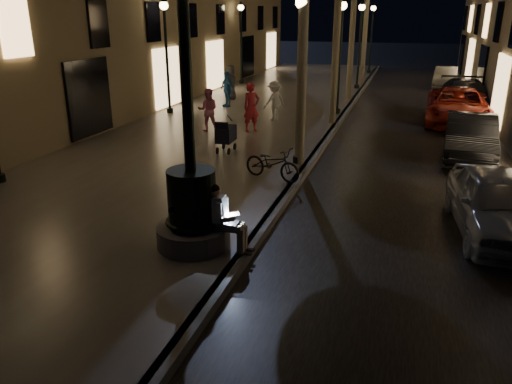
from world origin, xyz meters
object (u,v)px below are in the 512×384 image
(lamp_curb_a, at_px, (301,57))
(car_second, at_px, (470,138))
(car_fifth, at_px, (445,77))
(pedestrian_red, at_px, (252,107))
(lamp_curb_b, at_px, (341,41))
(lamp_curb_c, at_px, (360,34))
(seated_man_laptop, at_px, (223,216))
(lamp_curb_d, at_px, (372,29))
(lamp_left_c, at_px, (241,32))
(car_rear, at_px, (465,96))
(car_third, at_px, (458,106))
(bicycle, at_px, (272,163))
(pedestrian_blue, at_px, (227,89))
(pedestrian_dark, at_px, (231,82))
(car_front, at_px, (496,204))
(stroller, at_px, (226,134))
(fountain_lamppost, at_px, (192,195))
(lamp_left_b, at_px, (166,41))
(pedestrian_white, at_px, (274,101))
(pedestrian_pink, at_px, (208,110))

(lamp_curb_a, xyz_separation_m, car_second, (4.93, 2.61, -2.54))
(car_fifth, relative_size, pedestrian_red, 2.08)
(lamp_curb_b, relative_size, lamp_curb_c, 1.00)
(seated_man_laptop, xyz_separation_m, lamp_curb_d, (0.09, 30.00, 2.35))
(lamp_left_c, distance_m, car_rear, 13.76)
(car_third, height_order, bicycle, car_third)
(pedestrian_blue, bearing_deg, pedestrian_red, -24.30)
(pedestrian_dark, bearing_deg, car_front, -151.19)
(stroller, bearing_deg, car_rear, 50.83)
(car_second, bearing_deg, lamp_left_c, 135.89)
(fountain_lamppost, xyz_separation_m, pedestrian_blue, (-4.49, 14.14, -0.20))
(seated_man_laptop, relative_size, pedestrian_red, 0.71)
(lamp_left_b, xyz_separation_m, car_second, (12.03, -3.39, -2.54))
(seated_man_laptop, distance_m, car_rear, 17.89)
(lamp_curb_b, xyz_separation_m, car_second, (4.93, -5.39, -2.54))
(lamp_curb_b, relative_size, car_fifth, 1.29)
(lamp_curb_b, xyz_separation_m, car_third, (4.94, 0.14, -2.50))
(stroller, xyz_separation_m, pedestrian_white, (0.18, 5.24, 0.22))
(fountain_lamppost, height_order, lamp_left_c, fountain_lamppost)
(lamp_curb_b, relative_size, bicycle, 2.89)
(lamp_curb_d, height_order, car_rear, lamp_curb_d)
(seated_man_laptop, bearing_deg, pedestrian_pink, 113.69)
(pedestrian_white, xyz_separation_m, pedestrian_dark, (-3.45, 4.38, 0.06))
(lamp_curb_d, relative_size, car_second, 1.14)
(lamp_curb_c, bearing_deg, car_fifth, 33.73)
(car_rear, bearing_deg, bicycle, -118.21)
(lamp_curb_d, bearing_deg, car_front, -79.79)
(lamp_curb_a, bearing_deg, pedestrian_dark, 119.39)
(bicycle, bearing_deg, pedestrian_blue, 44.54)
(bicycle, bearing_deg, lamp_curb_c, 17.21)
(pedestrian_pink, bearing_deg, lamp_curb_c, -128.37)
(car_rear, xyz_separation_m, pedestrian_pink, (-9.58, -7.84, 0.26))
(lamp_curb_a, xyz_separation_m, lamp_curb_b, (0.00, 8.00, 0.00))
(lamp_curb_c, relative_size, car_fifth, 1.29)
(car_front, distance_m, pedestrian_red, 10.10)
(car_front, height_order, car_fifth, car_front)
(pedestrian_red, xyz_separation_m, pedestrian_pink, (-1.58, -0.37, -0.11))
(stroller, xyz_separation_m, pedestrian_pink, (-1.67, 2.64, 0.21))
(car_second, bearing_deg, fountain_lamppost, -119.24)
(pedestrian_white, distance_m, bicycle, 7.72)
(fountain_lamppost, bearing_deg, seated_man_laptop, 0.00)
(car_third, height_order, pedestrian_red, pedestrian_red)
(lamp_curb_b, xyz_separation_m, pedestrian_blue, (-5.19, 0.14, -2.22))
(lamp_curb_a, bearing_deg, car_third, 58.73)
(lamp_curb_a, relative_size, car_second, 1.14)
(car_third, bearing_deg, fountain_lamppost, -109.66)
(lamp_curb_b, height_order, lamp_left_c, same)
(pedestrian_white, bearing_deg, lamp_curb_a, 59.30)
(bicycle, bearing_deg, car_rear, -6.27)
(pedestrian_pink, bearing_deg, lamp_curb_d, -121.79)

